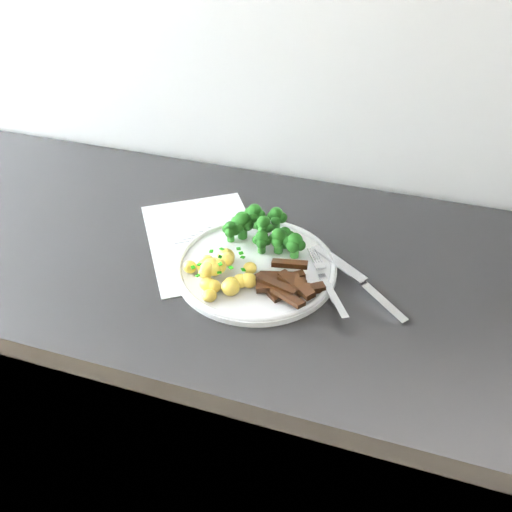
% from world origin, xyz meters
% --- Properties ---
extents(counter, '(2.37, 0.59, 0.89)m').
position_xyz_m(counter, '(-0.12, 1.68, 0.44)').
color(counter, black).
rests_on(counter, ground).
extents(recipe_paper, '(0.32, 0.34, 0.00)m').
position_xyz_m(recipe_paper, '(-0.15, 1.71, 0.89)').
color(recipe_paper, white).
rests_on(recipe_paper, counter).
extents(plate, '(0.27, 0.27, 0.02)m').
position_xyz_m(plate, '(-0.04, 1.65, 0.90)').
color(plate, white).
rests_on(plate, counter).
extents(broccoli, '(0.16, 0.10, 0.06)m').
position_xyz_m(broccoli, '(-0.04, 1.72, 0.93)').
color(broccoli, '#26681D').
rests_on(broccoli, plate).
extents(potatoes, '(0.13, 0.12, 0.04)m').
position_xyz_m(potatoes, '(-0.08, 1.60, 0.91)').
color(potatoes, gold).
rests_on(potatoes, plate).
extents(beef_strips, '(0.12, 0.11, 0.03)m').
position_xyz_m(beef_strips, '(0.03, 1.61, 0.91)').
color(beef_strips, black).
rests_on(beef_strips, plate).
extents(fork, '(0.10, 0.16, 0.02)m').
position_xyz_m(fork, '(0.09, 1.63, 0.91)').
color(fork, silver).
rests_on(fork, plate).
extents(knife, '(0.18, 0.15, 0.02)m').
position_xyz_m(knife, '(0.15, 1.65, 0.90)').
color(knife, silver).
rests_on(knife, plate).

